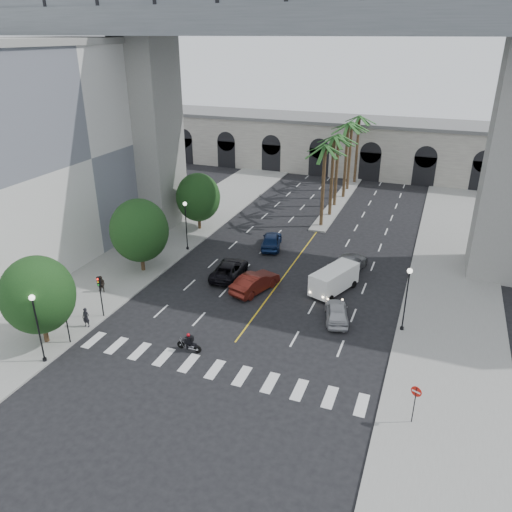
% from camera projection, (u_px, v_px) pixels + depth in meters
% --- Properties ---
extents(ground, '(140.00, 140.00, 0.00)m').
position_uv_depth(ground, '(224.00, 357.00, 35.32)').
color(ground, black).
rests_on(ground, ground).
extents(sidewalk_left, '(8.00, 100.00, 0.15)m').
position_uv_depth(sidewalk_left, '(153.00, 248.00, 52.95)').
color(sidewalk_left, gray).
rests_on(sidewalk_left, ground).
extents(sidewalk_right, '(8.00, 100.00, 0.15)m').
position_uv_depth(sidewalk_right, '(453.00, 297.00, 43.20)').
color(sidewalk_right, gray).
rests_on(sidewalk_right, ground).
extents(median, '(2.00, 24.00, 0.20)m').
position_uv_depth(median, '(339.00, 201.00, 67.67)').
color(median, gray).
rests_on(median, ground).
extents(building_left, '(16.50, 32.50, 20.60)m').
position_uv_depth(building_left, '(25.00, 149.00, 50.10)').
color(building_left, silver).
rests_on(building_left, ground).
extents(pier_building, '(71.00, 10.50, 8.50)m').
position_uv_depth(pier_building, '(363.00, 146.00, 80.46)').
color(pier_building, beige).
rests_on(pier_building, ground).
extents(bridge, '(75.00, 13.00, 26.00)m').
position_uv_depth(bridge, '(352.00, 63.00, 45.38)').
color(bridge, gray).
rests_on(bridge, ground).
extents(palm_a, '(3.20, 3.20, 10.30)m').
position_uv_depth(palm_a, '(325.00, 150.00, 55.46)').
color(palm_a, '#47331E').
rests_on(palm_a, ground).
extents(palm_b, '(3.20, 3.20, 10.60)m').
position_uv_depth(palm_b, '(334.00, 141.00, 58.73)').
color(palm_b, '#47331E').
rests_on(palm_b, ground).
extents(palm_c, '(3.20, 3.20, 10.10)m').
position_uv_depth(palm_c, '(339.00, 138.00, 62.42)').
color(palm_c, '#47331E').
rests_on(palm_c, ground).
extents(palm_d, '(3.20, 3.20, 10.90)m').
position_uv_depth(palm_d, '(348.00, 127.00, 65.42)').
color(palm_d, '#47331E').
rests_on(palm_d, ground).
extents(palm_e, '(3.20, 3.20, 10.40)m').
position_uv_depth(palm_e, '(352.00, 126.00, 69.10)').
color(palm_e, '#47331E').
rests_on(palm_e, ground).
extents(palm_f, '(3.20, 3.20, 10.70)m').
position_uv_depth(palm_f, '(359.00, 120.00, 72.30)').
color(palm_f, '#47331E').
rests_on(palm_f, ground).
extents(street_tree_near, '(5.20, 5.20, 6.89)m').
position_uv_depth(street_tree_near, '(38.00, 295.00, 35.34)').
color(street_tree_near, '#382616').
rests_on(street_tree_near, ground).
extents(street_tree_mid, '(5.44, 5.44, 7.21)m').
position_uv_depth(street_tree_mid, '(139.00, 230.00, 46.35)').
color(street_tree_mid, '#382616').
rests_on(street_tree_mid, ground).
extents(street_tree_far, '(5.04, 5.04, 6.68)m').
position_uv_depth(street_tree_far, '(198.00, 197.00, 56.70)').
color(street_tree_far, '#382616').
rests_on(street_tree_far, ground).
extents(lamp_post_left_near, '(0.40, 0.40, 5.35)m').
position_uv_depth(lamp_post_left_near, '(37.00, 323.00, 33.44)').
color(lamp_post_left_near, black).
rests_on(lamp_post_left_near, ground).
extents(lamp_post_left_far, '(0.40, 0.40, 5.35)m').
position_uv_depth(lamp_post_left_far, '(186.00, 222.00, 51.35)').
color(lamp_post_left_far, black).
rests_on(lamp_post_left_far, ground).
extents(lamp_post_right, '(0.40, 0.40, 5.35)m').
position_uv_depth(lamp_post_right, '(407.00, 294.00, 37.11)').
color(lamp_post_right, black).
rests_on(lamp_post_right, ground).
extents(traffic_signal_near, '(0.25, 0.18, 3.65)m').
position_uv_depth(traffic_signal_near, '(65.00, 314.00, 35.83)').
color(traffic_signal_near, black).
rests_on(traffic_signal_near, ground).
extents(traffic_signal_far, '(0.25, 0.18, 3.65)m').
position_uv_depth(traffic_signal_far, '(100.00, 290.00, 39.24)').
color(traffic_signal_far, black).
rests_on(traffic_signal_far, ground).
extents(motorcycle_rider, '(1.98, 0.53, 1.43)m').
position_uv_depth(motorcycle_rider, '(190.00, 343.00, 35.81)').
color(motorcycle_rider, black).
rests_on(motorcycle_rider, ground).
extents(car_a, '(2.85, 4.65, 1.48)m').
position_uv_depth(car_a, '(337.00, 312.00, 39.60)').
color(car_a, '#B6B7BB').
rests_on(car_a, ground).
extents(car_b, '(3.32, 5.46, 1.70)m').
position_uv_depth(car_b, '(255.00, 282.00, 44.07)').
color(car_b, '#531610').
rests_on(car_b, ground).
extents(car_c, '(3.01, 5.68, 1.52)m').
position_uv_depth(car_c, '(229.00, 269.00, 46.66)').
color(car_c, black).
rests_on(car_c, ground).
extents(car_d, '(3.36, 6.09, 1.67)m').
position_uv_depth(car_d, '(348.00, 264.00, 47.67)').
color(car_d, slate).
rests_on(car_d, ground).
extents(car_e, '(3.08, 5.23, 1.67)m').
position_uv_depth(car_e, '(271.00, 240.00, 53.02)').
color(car_e, '#112450').
rests_on(car_e, ground).
extents(cargo_van, '(3.67, 5.49, 2.19)m').
position_uv_depth(cargo_van, '(334.00, 279.00, 43.80)').
color(cargo_van, white).
rests_on(cargo_van, ground).
extents(pedestrian_a, '(0.63, 0.45, 1.61)m').
position_uv_depth(pedestrian_a, '(86.00, 317.00, 38.42)').
color(pedestrian_a, black).
rests_on(pedestrian_a, sidewalk_left).
extents(pedestrian_b, '(0.75, 0.59, 1.52)m').
position_uv_depth(pedestrian_b, '(101.00, 284.00, 43.61)').
color(pedestrian_b, black).
rests_on(pedestrian_b, sidewalk_left).
extents(do_not_enter_sign, '(0.62, 0.28, 2.69)m').
position_uv_depth(do_not_enter_sign, '(415.00, 397.00, 28.52)').
color(do_not_enter_sign, black).
rests_on(do_not_enter_sign, ground).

